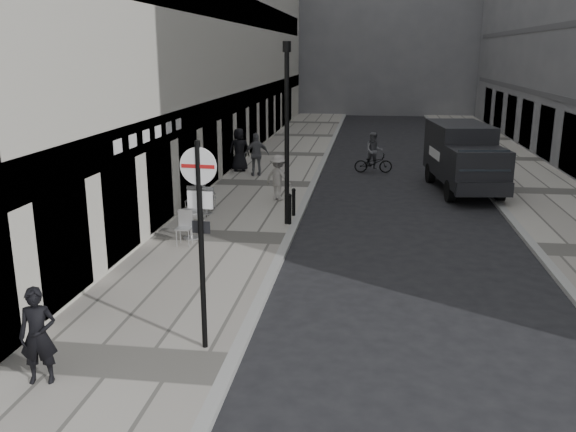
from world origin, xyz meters
name	(u,v)px	position (x,y,z in m)	size (l,w,h in m)	color
sidewalk	(265,184)	(-2.00, 18.00, 0.06)	(4.00, 60.00, 0.12)	#9E998F
far_sidewalk	(540,192)	(9.00, 18.00, 0.06)	(4.00, 60.00, 0.12)	#9E998F
walking_man	(38,336)	(-2.94, 1.89, 0.94)	(0.60, 0.39, 1.64)	black
sign_post	(200,219)	(-0.60, 3.44, 2.57)	(0.66, 0.13, 3.83)	black
lamppost	(287,126)	(-0.24, 11.95, 3.23)	(0.25, 0.25, 5.59)	black
bollard_near	(294,203)	(-0.15, 12.97, 0.55)	(0.12, 0.12, 0.87)	black
bollard_far	(289,210)	(-0.15, 11.91, 0.58)	(0.12, 0.12, 0.92)	black
panel_van	(463,154)	(5.98, 18.16, 1.47)	(2.70, 5.76, 2.62)	black
cyclist	(373,157)	(2.48, 21.51, 0.73)	(1.77, 0.73, 1.87)	black
pedestrian_a	(257,154)	(-2.62, 19.51, 1.06)	(1.10, 0.46, 1.88)	#5A5B60
pedestrian_b	(278,178)	(-0.98, 15.05, 0.96)	(1.09, 0.62, 1.68)	gray
pedestrian_c	(239,150)	(-3.60, 20.49, 1.10)	(0.96, 0.62, 1.96)	black
cafe_table_near	(206,201)	(-3.11, 12.84, 0.54)	(0.64, 1.45, 0.82)	silver
cafe_table_mid	(197,196)	(-3.58, 13.35, 0.58)	(0.71, 1.61, 0.92)	silver
cafe_table_far	(191,222)	(-2.80, 10.00, 0.62)	(0.76, 1.72, 0.98)	silver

